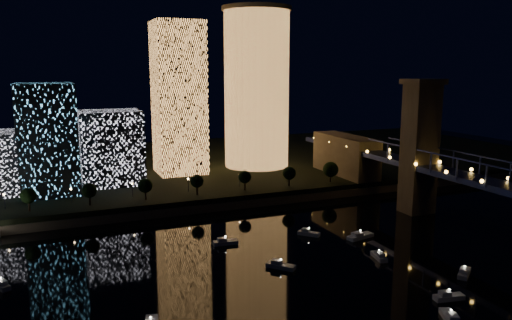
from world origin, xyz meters
The scene contains 9 objects.
ground centered at (0.00, 0.00, 0.00)m, with size 520.00×520.00×0.00m, color black.
far_bank centered at (0.00, 160.00, 2.50)m, with size 420.00×160.00×5.00m, color black.
seawall centered at (0.00, 82.00, 1.50)m, with size 420.00×6.00×3.00m, color #6B5E4C.
tower_cylindrical centered at (34.44, 134.75, 44.20)m, with size 34.00×34.00×78.16m.
tower_rectangular centered at (-5.30, 133.37, 40.05)m, with size 22.03×22.03×70.09m, color #E7984A.
midrise_blocks centered at (-64.74, 120.27, 21.91)m, with size 89.18×36.23×43.17m.
motorboats centered at (-5.23, 9.20, 0.81)m, with size 118.21×77.56×2.78m.
esplanade_trees centered at (-32.76, 88.00, 10.47)m, with size 166.86×6.98×8.99m.
street_lamps centered at (-34.00, 94.00, 9.02)m, with size 132.70×0.70×5.65m.
Camera 1 is at (-60.80, -96.03, 53.51)m, focal length 35.00 mm.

